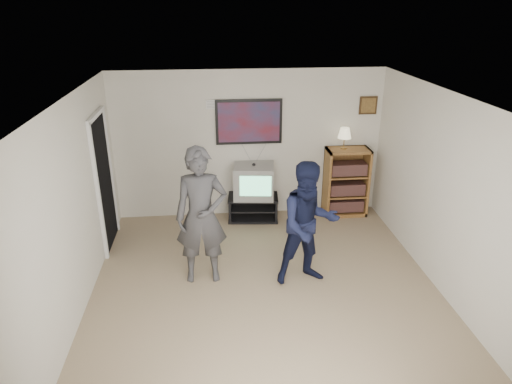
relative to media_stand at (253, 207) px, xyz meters
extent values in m
cube|color=#897657|center=(-0.04, -2.23, -0.21)|extent=(4.50, 5.00, 0.01)
cube|color=white|center=(-0.04, -2.23, 2.29)|extent=(4.50, 5.00, 0.01)
cube|color=beige|center=(-0.04, 0.27, 1.04)|extent=(4.50, 0.01, 2.50)
cube|color=beige|center=(-2.29, -2.23, 1.04)|extent=(0.01, 5.00, 2.50)
cube|color=beige|center=(2.21, -2.23, 1.04)|extent=(0.01, 5.00, 2.50)
cube|color=black|center=(0.00, 0.00, 0.19)|extent=(0.88, 0.55, 0.04)
cube|color=black|center=(0.00, 0.00, -0.19)|extent=(0.88, 0.55, 0.04)
cube|color=black|center=(-0.39, 0.00, 0.00)|extent=(0.08, 0.45, 0.42)
cube|color=black|center=(0.39, 0.00, 0.00)|extent=(0.08, 0.45, 0.42)
imported|color=#39383C|center=(-0.84, -1.75, 0.71)|extent=(0.68, 0.45, 1.85)
imported|color=black|center=(0.53, -1.94, 0.63)|extent=(0.90, 0.74, 1.68)
cube|color=white|center=(-0.80, -1.52, 0.92)|extent=(0.06, 0.13, 0.04)
cube|color=white|center=(0.59, -1.74, 0.86)|extent=(0.05, 0.11, 0.03)
cube|color=black|center=(-0.04, 0.25, 1.44)|extent=(1.10, 0.03, 0.75)
cube|color=white|center=(-0.59, 0.25, 1.74)|extent=(0.28, 0.02, 0.14)
cube|color=black|center=(1.96, 0.25, 1.67)|extent=(0.30, 0.03, 0.30)
cube|color=black|center=(-2.28, -0.63, 0.79)|extent=(0.03, 0.85, 2.00)
camera|label=1|loc=(-0.67, -7.08, 3.28)|focal=32.00mm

